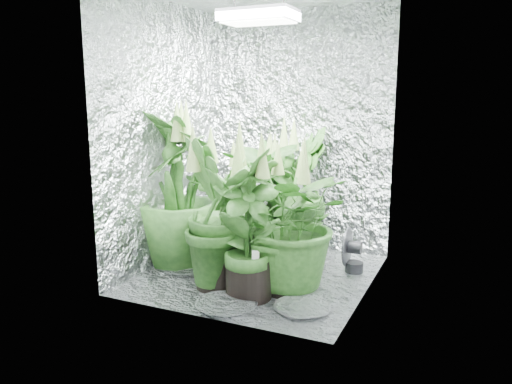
{
  "coord_description": "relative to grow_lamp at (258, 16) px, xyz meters",
  "views": [
    {
      "loc": [
        1.44,
        -3.2,
        1.31
      ],
      "look_at": [
        -0.02,
        0.0,
        0.62
      ],
      "focal_mm": 35.0,
      "sensor_mm": 36.0,
      "label": 1
    }
  ],
  "objects": [
    {
      "name": "walls",
      "position": [
        0.0,
        0.0,
        -0.83
      ],
      "size": [
        1.62,
        1.62,
        2.0
      ],
      "color": "silver",
      "rests_on": "ground"
    },
    {
      "name": "circulation_fan",
      "position": [
        0.61,
        0.34,
        -1.68
      ],
      "size": [
        0.13,
        0.3,
        0.34
      ],
      "rotation": [
        0.0,
        0.0,
        -0.0
      ],
      "color": "black",
      "rests_on": "ground"
    },
    {
      "name": "plant_g",
      "position": [
        -0.15,
        -0.33,
        -1.32
      ],
      "size": [
        0.72,
        0.72,
        1.12
      ],
      "rotation": [
        0.0,
        0.0,
        5.08
      ],
      "color": "black",
      "rests_on": "ground"
    },
    {
      "name": "plant_d",
      "position": [
        -0.63,
        -0.08,
        -1.24
      ],
      "size": [
        0.8,
        0.8,
        1.27
      ],
      "rotation": [
        0.0,
        0.0,
        2.87
      ],
      "color": "black",
      "rests_on": "ground"
    },
    {
      "name": "ground",
      "position": [
        0.0,
        0.0,
        -1.83
      ],
      "size": [
        1.6,
        1.6,
        0.0
      ],
      "primitive_type": "plane",
      "color": "silver",
      "rests_on": "ground"
    },
    {
      "name": "grow_lamp",
      "position": [
        0.0,
        0.0,
        0.0
      ],
      "size": [
        0.5,
        0.3,
        0.22
      ],
      "color": "gray",
      "rests_on": "ceiling"
    },
    {
      "name": "plant_f",
      "position": [
        0.12,
        -0.42,
        -1.34
      ],
      "size": [
        0.6,
        0.6,
        1.07
      ],
      "rotation": [
        0.0,
        0.0,
        4.51
      ],
      "color": "black",
      "rests_on": "ground"
    },
    {
      "name": "plant_b",
      "position": [
        -0.11,
        0.46,
        -1.37
      ],
      "size": [
        0.68,
        0.68,
        1.01
      ],
      "rotation": [
        0.0,
        0.0,
        0.82
      ],
      "color": "black",
      "rests_on": "ground"
    },
    {
      "name": "plant_e",
      "position": [
        0.3,
        -0.22,
        -1.34
      ],
      "size": [
        1.09,
        1.09,
        1.03
      ],
      "rotation": [
        0.0,
        0.0,
        3.52
      ],
      "color": "black",
      "rests_on": "ground"
    },
    {
      "name": "plant_label",
      "position": [
        0.18,
        -0.45,
        -1.53
      ],
      "size": [
        0.05,
        0.03,
        0.07
      ],
      "primitive_type": "cube",
      "rotation": [
        -0.21,
        0.0,
        0.27
      ],
      "color": "white",
      "rests_on": "plant_f"
    },
    {
      "name": "plant_c",
      "position": [
        0.08,
        0.64,
        -1.31
      ],
      "size": [
        0.61,
        0.61,
        1.13
      ],
      "rotation": [
        0.0,
        0.0,
        1.67
      ],
      "color": "black",
      "rests_on": "ground"
    },
    {
      "name": "plant_a",
      "position": [
        -0.29,
        0.27,
        -1.37
      ],
      "size": [
        0.96,
        0.96,
        0.96
      ],
      "rotation": [
        0.0,
        0.0,
        0.25
      ],
      "color": "black",
      "rests_on": "ground"
    }
  ]
}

